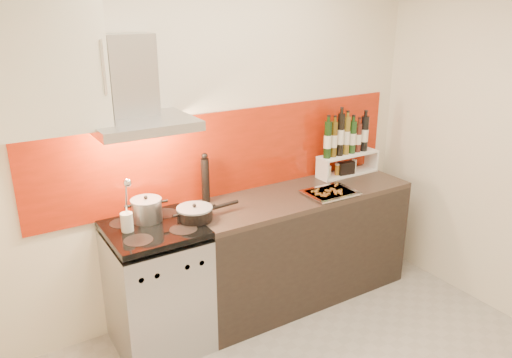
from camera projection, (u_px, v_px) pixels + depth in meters
back_wall at (224, 143)px, 3.71m from camera, size 3.40×0.02×2.60m
backsplash at (231, 153)px, 3.75m from camera, size 3.00×0.02×0.64m
range_stove at (158, 289)px, 3.41m from camera, size 0.60×0.60×0.91m
counter at (299, 245)px, 4.00m from camera, size 1.80×0.60×0.90m
range_hood at (136, 96)px, 3.08m from camera, size 0.62×0.50×0.61m
upper_cabinet at (36, 68)px, 2.73m from camera, size 0.70×0.35×0.72m
stock_pot at (147, 210)px, 3.31m from camera, size 0.21×0.21×0.18m
saute_pan at (196, 213)px, 3.34m from camera, size 0.47×0.24×0.11m
utensil_jar at (127, 216)px, 3.14m from camera, size 0.08×0.12×0.38m
pepper_mill at (205, 179)px, 3.60m from camera, size 0.06×0.06×0.38m
step_shelf at (347, 147)px, 4.17m from camera, size 0.57×0.16×0.54m
caddy_box at (346, 169)px, 4.20m from camera, size 0.15×0.07×0.12m
baking_tray at (330, 193)px, 3.81m from camera, size 0.39×0.30×0.03m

